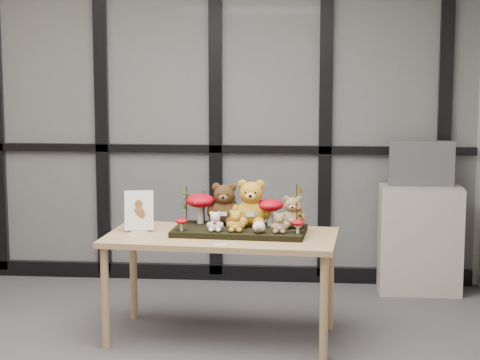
# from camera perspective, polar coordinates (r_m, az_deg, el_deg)

# --- Properties ---
(room_shell) EXTENTS (5.00, 5.00, 5.00)m
(room_shell) POSITION_cam_1_polar(r_m,az_deg,el_deg) (4.40, -11.25, 6.76)
(room_shell) COLOR #B5B2AB
(room_shell) RESTS_ON floor
(glass_partition) EXTENTS (4.90, 0.06, 2.78)m
(glass_partition) POSITION_cam_1_polar(r_m,az_deg,el_deg) (6.82, -5.39, 5.16)
(glass_partition) COLOR #2D383F
(glass_partition) RESTS_ON floor
(display_table) EXTENTS (1.47, 0.82, 0.67)m
(display_table) POSITION_cam_1_polar(r_m,az_deg,el_deg) (5.43, -1.23, -4.31)
(display_table) COLOR tan
(display_table) RESTS_ON floor
(diorama_tray) EXTENTS (0.85, 0.47, 0.04)m
(diorama_tray) POSITION_cam_1_polar(r_m,az_deg,el_deg) (5.45, -0.02, -3.35)
(diorama_tray) COLOR black
(diorama_tray) RESTS_ON display_table
(bear_pooh_yellow) EXTENTS (0.26, 0.24, 0.32)m
(bear_pooh_yellow) POSITION_cam_1_polar(r_m,az_deg,el_deg) (5.49, 0.74, -1.35)
(bear_pooh_yellow) COLOR #BE8621
(bear_pooh_yellow) RESTS_ON diorama_tray
(bear_brown_medium) EXTENTS (0.24, 0.22, 0.29)m
(bear_brown_medium) POSITION_cam_1_polar(r_m,az_deg,el_deg) (5.54, -1.04, -1.43)
(bear_brown_medium) COLOR #3F2612
(bear_brown_medium) RESTS_ON diorama_tray
(bear_tan_back) EXTENTS (0.18, 0.17, 0.22)m
(bear_tan_back) POSITION_cam_1_polar(r_m,az_deg,el_deg) (5.45, 3.47, -1.98)
(bear_tan_back) COLOR olive
(bear_tan_back) RESTS_ON diorama_tray
(bear_small_yellow) EXTENTS (0.12, 0.11, 0.15)m
(bear_small_yellow) POSITION_cam_1_polar(r_m,az_deg,el_deg) (5.32, -0.28, -2.62)
(bear_small_yellow) COLOR gold
(bear_small_yellow) RESTS_ON diorama_tray
(bear_white_bow) EXTENTS (0.11, 0.10, 0.14)m
(bear_white_bow) POSITION_cam_1_polar(r_m,az_deg,el_deg) (5.34, -1.64, -2.66)
(bear_white_bow) COLOR white
(bear_white_bow) RESTS_ON diorama_tray
(bear_beige_small) EXTENTS (0.11, 0.10, 0.14)m
(bear_beige_small) POSITION_cam_1_polar(r_m,az_deg,el_deg) (5.29, 2.61, -2.75)
(bear_beige_small) COLOR #8F774D
(bear_beige_small) RESTS_ON diorama_tray
(plush_cream_hedgehog) EXTENTS (0.06, 0.06, 0.08)m
(plush_cream_hedgehog) POSITION_cam_1_polar(r_m,az_deg,el_deg) (5.29, 1.26, -3.07)
(plush_cream_hedgehog) COLOR white
(plush_cream_hedgehog) RESTS_ON diorama_tray
(mushroom_back_left) EXTENTS (0.19, 0.19, 0.21)m
(mushroom_back_left) POSITION_cam_1_polar(r_m,az_deg,el_deg) (5.58, -2.61, -1.80)
(mushroom_back_left) COLOR #9C0510
(mushroom_back_left) RESTS_ON diorama_tray
(mushroom_back_right) EXTENTS (0.17, 0.17, 0.19)m
(mushroom_back_right) POSITION_cam_1_polar(r_m,az_deg,el_deg) (5.50, 1.97, -2.05)
(mushroom_back_right) COLOR #9C0510
(mushroom_back_right) RESTS_ON diorama_tray
(mushroom_front_left) EXTENTS (0.08, 0.08, 0.09)m
(mushroom_front_left) POSITION_cam_1_polar(r_m,az_deg,el_deg) (5.36, -3.88, -2.89)
(mushroom_front_left) COLOR #9C0510
(mushroom_front_left) RESTS_ON diorama_tray
(mushroom_front_right) EXTENTS (0.08, 0.08, 0.09)m
(mushroom_front_right) POSITION_cam_1_polar(r_m,az_deg,el_deg) (5.29, 3.81, -3.01)
(mushroom_front_right) COLOR #9C0510
(mushroom_front_right) RESTS_ON diorama_tray
(sprig_green_far_left) EXTENTS (0.05, 0.05, 0.24)m
(sprig_green_far_left) POSITION_cam_1_polar(r_m,az_deg,el_deg) (5.59, -3.53, -1.63)
(sprig_green_far_left) COLOR #0F370C
(sprig_green_far_left) RESTS_ON diorama_tray
(sprig_green_mid_left) EXTENTS (0.05, 0.05, 0.20)m
(sprig_green_mid_left) POSITION_cam_1_polar(r_m,az_deg,el_deg) (5.62, -2.37, -1.76)
(sprig_green_mid_left) COLOR #0F370C
(sprig_green_mid_left) RESTS_ON diorama_tray
(sprig_dry_far_right) EXTENTS (0.05, 0.05, 0.27)m
(sprig_dry_far_right) POSITION_cam_1_polar(r_m,az_deg,el_deg) (5.46, 3.73, -1.69)
(sprig_dry_far_right) COLOR brown
(sprig_dry_far_right) RESTS_ON diorama_tray
(sprig_dry_mid_right) EXTENTS (0.05, 0.05, 0.18)m
(sprig_dry_mid_right) POSITION_cam_1_polar(r_m,az_deg,el_deg) (5.36, 3.76, -2.37)
(sprig_dry_mid_right) COLOR brown
(sprig_dry_mid_right) RESTS_ON diorama_tray
(sprig_green_centre) EXTENTS (0.05, 0.05, 0.17)m
(sprig_green_centre) POSITION_cam_1_polar(r_m,az_deg,el_deg) (5.59, -0.34, -1.95)
(sprig_green_centre) COLOR #0F370C
(sprig_green_centre) RESTS_ON diorama_tray
(sign_holder) EXTENTS (0.19, 0.08, 0.26)m
(sign_holder) POSITION_cam_1_polar(r_m,az_deg,el_deg) (5.53, -6.65, -2.17)
(sign_holder) COLOR silver
(sign_holder) RESTS_ON display_table
(label_card) EXTENTS (0.08, 0.03, 0.00)m
(label_card) POSITION_cam_1_polar(r_m,az_deg,el_deg) (5.14, -1.32, -4.26)
(label_card) COLOR white
(label_card) RESTS_ON display_table
(cabinet) EXTENTS (0.60, 0.35, 0.80)m
(cabinet) POSITION_cam_1_polar(r_m,az_deg,el_deg) (6.67, 11.71, -3.84)
(cabinet) COLOR #A39C92
(cabinet) RESTS_ON floor
(monitor) EXTENTS (0.48, 0.05, 0.34)m
(monitor) POSITION_cam_1_polar(r_m,az_deg,el_deg) (6.60, 11.84, 1.06)
(monitor) COLOR #515359
(monitor) RESTS_ON cabinet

